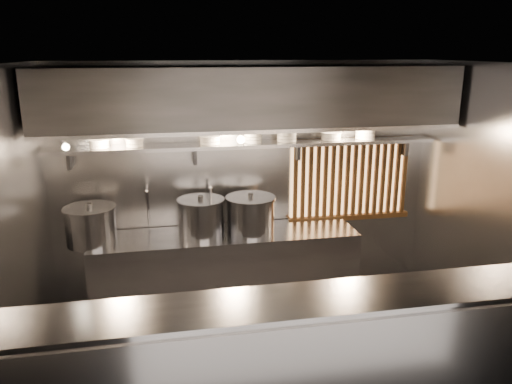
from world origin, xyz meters
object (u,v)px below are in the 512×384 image
object	(u,v)px
pendant_bulb	(241,140)
stock_pot_right	(201,217)
stock_pot_left	(91,225)
stock_pot_mid	(251,215)
heat_lamp	(62,141)

from	to	relation	value
pendant_bulb	stock_pot_right	bearing A→B (deg)	-171.07
stock_pot_left	stock_pot_mid	size ratio (longest dim) A/B	0.97
heat_lamp	stock_pot_left	bearing A→B (deg)	59.76
heat_lamp	stock_pot_mid	world-z (taller)	heat_lamp
pendant_bulb	stock_pot_left	xyz separation A→B (m)	(-1.65, -0.10, -0.85)
heat_lamp	stock_pot_mid	distance (m)	2.13
heat_lamp	stock_pot_mid	bearing A→B (deg)	7.98
heat_lamp	stock_pot_right	xyz separation A→B (m)	(1.33, 0.28, -0.95)
heat_lamp	stock_pot_right	distance (m)	1.66
stock_pot_mid	heat_lamp	bearing A→B (deg)	-172.02
heat_lamp	pendant_bulb	world-z (taller)	heat_lamp
pendant_bulb	stock_pot_mid	distance (m)	0.86
pendant_bulb	stock_pot_mid	xyz separation A→B (m)	(0.09, -0.08, -0.85)
heat_lamp	stock_pot_left	xyz separation A→B (m)	(0.15, 0.25, -0.96)
stock_pot_mid	pendant_bulb	bearing A→B (deg)	136.52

